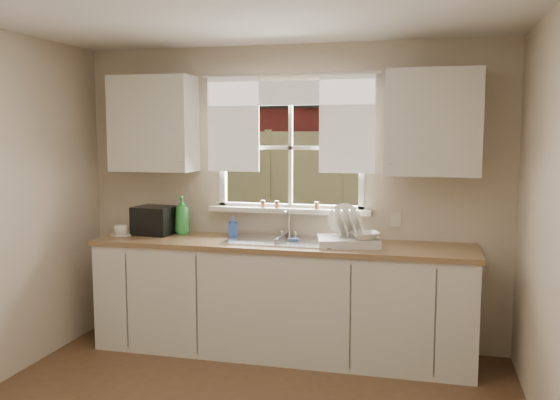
% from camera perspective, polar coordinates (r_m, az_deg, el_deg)
% --- Properties ---
extents(room_walls, '(3.62, 4.02, 2.50)m').
position_cam_1_polar(room_walls, '(3.03, -7.89, -3.74)').
color(room_walls, beige).
rests_on(room_walls, ground).
extents(window, '(1.38, 0.16, 1.06)m').
position_cam_1_polar(window, '(4.97, 0.98, 3.14)').
color(window, white).
rests_on(window, room_walls).
extents(curtains, '(1.50, 0.03, 0.81)m').
position_cam_1_polar(curtains, '(4.91, 0.85, 8.33)').
color(curtains, white).
rests_on(curtains, room_walls).
extents(base_cabinets, '(3.00, 0.62, 0.87)m').
position_cam_1_polar(base_cabinets, '(4.83, 0.09, -9.61)').
color(base_cabinets, silver).
rests_on(base_cabinets, ground).
extents(countertop, '(3.04, 0.65, 0.04)m').
position_cam_1_polar(countertop, '(4.73, 0.09, -4.30)').
color(countertop, olive).
rests_on(countertop, base_cabinets).
extents(upper_cabinet_left, '(0.70, 0.33, 0.80)m').
position_cam_1_polar(upper_cabinet_left, '(5.18, -12.06, 7.17)').
color(upper_cabinet_left, silver).
rests_on(upper_cabinet_left, room_walls).
extents(upper_cabinet_right, '(0.70, 0.33, 0.80)m').
position_cam_1_polar(upper_cabinet_right, '(4.66, 14.52, 7.21)').
color(upper_cabinet_right, silver).
rests_on(upper_cabinet_right, room_walls).
extents(wall_outlet, '(0.08, 0.01, 0.12)m').
position_cam_1_polar(wall_outlet, '(4.87, 11.07, -1.84)').
color(wall_outlet, beige).
rests_on(wall_outlet, room_walls).
extents(sill_jars, '(0.50, 0.04, 0.06)m').
position_cam_1_polar(sill_jars, '(4.94, 0.51, -0.44)').
color(sill_jars, brown).
rests_on(sill_jars, window).
extents(backyard, '(20.00, 10.00, 6.13)m').
position_cam_1_polar(backyard, '(11.39, 11.51, 14.81)').
color(backyard, '#335421').
rests_on(backyard, ground).
extents(sink, '(0.88, 0.52, 0.40)m').
position_cam_1_polar(sink, '(4.77, 0.18, -4.85)').
color(sink, '#B7B7BC').
rests_on(sink, countertop).
extents(dish_rack, '(0.53, 0.45, 0.31)m').
position_cam_1_polar(dish_rack, '(4.61, 6.58, -3.49)').
color(dish_rack, silver).
rests_on(dish_rack, countertop).
extents(bowl, '(0.29, 0.29, 0.05)m').
position_cam_1_polar(bowl, '(4.54, 8.15, -3.40)').
color(bowl, white).
rests_on(bowl, dish_rack).
extents(soap_bottle_a, '(0.15, 0.15, 0.33)m').
position_cam_1_polar(soap_bottle_a, '(5.13, -9.40, -1.44)').
color(soap_bottle_a, green).
rests_on(soap_bottle_a, countertop).
extents(soap_bottle_b, '(0.10, 0.10, 0.17)m').
position_cam_1_polar(soap_bottle_b, '(5.00, -4.57, -2.52)').
color(soap_bottle_b, blue).
rests_on(soap_bottle_b, countertop).
extents(soap_bottle_c, '(0.19, 0.19, 0.19)m').
position_cam_1_polar(soap_bottle_c, '(5.25, -13.30, -2.11)').
color(soap_bottle_c, beige).
rests_on(soap_bottle_c, countertop).
extents(saucer, '(0.21, 0.21, 0.01)m').
position_cam_1_polar(saucer, '(5.24, -14.93, -3.17)').
color(saucer, white).
rests_on(saucer, countertop).
extents(cup, '(0.15, 0.15, 0.09)m').
position_cam_1_polar(cup, '(5.18, -15.07, -2.84)').
color(cup, white).
rests_on(cup, countertop).
extents(black_appliance, '(0.35, 0.31, 0.24)m').
position_cam_1_polar(black_appliance, '(5.19, -11.93, -1.92)').
color(black_appliance, black).
rests_on(black_appliance, countertop).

